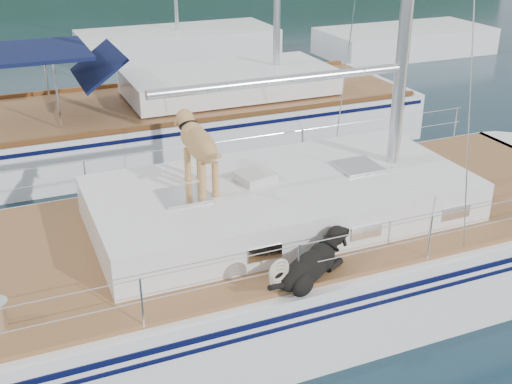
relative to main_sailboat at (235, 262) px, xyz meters
name	(u,v)px	position (x,y,z in m)	size (l,w,h in m)	color
ground	(230,303)	(-0.09, 0.00, -0.68)	(120.00, 120.00, 0.00)	black
main_sailboat	(235,262)	(0.00, 0.00, 0.00)	(12.00, 4.04, 14.01)	white
neighbor_sailboat	(187,120)	(1.32, 6.53, -0.05)	(11.00, 3.50, 13.30)	white
bg_boat_center	(178,43)	(3.91, 16.00, -0.23)	(7.20, 3.00, 11.65)	white
bg_boat_east	(404,41)	(11.91, 13.00, -0.22)	(6.40, 3.00, 11.65)	white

